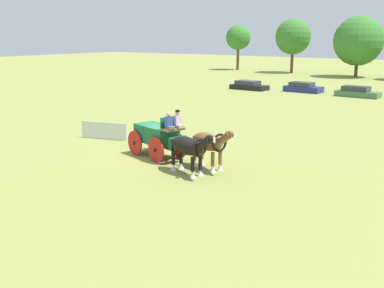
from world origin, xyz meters
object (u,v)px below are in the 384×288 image
Objects in this scene: draft_horse_near at (209,143)px; draft_horse_off at (189,147)px; show_wagon at (158,135)px; parked_vehicle_c at (357,92)px; parked_vehicle_a at (249,86)px; parked_vehicle_b at (303,88)px.

draft_horse_near reaches higher than draft_horse_off.
show_wagon reaches higher than parked_vehicle_c.
parked_vehicle_c is (12.69, 0.56, 0.03)m from parked_vehicle_a.
parked_vehicle_b is (-8.17, 32.75, -0.83)m from draft_horse_near.
draft_horse_off reaches higher than parked_vehicle_c.
show_wagon is at bearing 174.04° from draft_horse_near.
draft_horse_off is (-0.37, -1.25, -0.02)m from draft_horse_near.
show_wagon reaches higher than draft_horse_off.
show_wagon is at bearing -93.15° from parked_vehicle_c.
show_wagon is at bearing -81.79° from parked_vehicle_b.
parked_vehicle_c is at bearing 86.85° from show_wagon.
parked_vehicle_b is at bearing 98.21° from show_wagon.
parked_vehicle_c is (-1.76, 31.89, -0.82)m from draft_horse_near.
show_wagon is 32.73m from parked_vehicle_b.
show_wagon is 32.85m from parked_vehicle_a.
show_wagon is at bearing -70.51° from parked_vehicle_a.
draft_horse_near is 33.77m from parked_vehicle_b.
draft_horse_near is at bearing 73.63° from draft_horse_off.
draft_horse_off is 33.17m from parked_vehicle_c.
parked_vehicle_b is 6.47m from parked_vehicle_c.
parked_vehicle_a is 6.44m from parked_vehicle_b.
parked_vehicle_b is (6.28, 1.43, 0.03)m from parked_vehicle_a.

